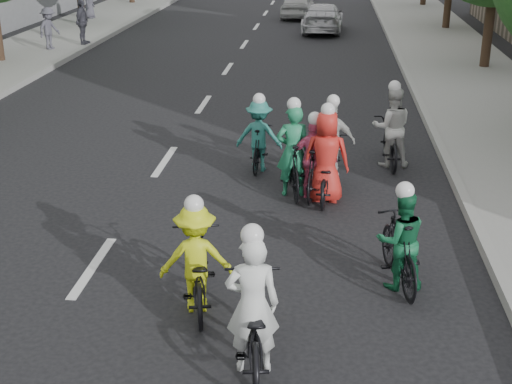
# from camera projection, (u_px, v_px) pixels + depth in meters

# --- Properties ---
(ground) EXTENTS (120.00, 120.00, 0.00)m
(ground) POSITION_uv_depth(u_px,v_px,m) (93.00, 267.00, 10.84)
(ground) COLOR black
(ground) RESTS_ON ground
(sidewalk_right) EXTENTS (4.00, 80.00, 0.15)m
(sidewalk_right) POSITION_uv_depth(u_px,v_px,m) (494.00, 109.00, 19.34)
(sidewalk_right) COLOR gray
(sidewalk_right) RESTS_ON ground
(curb_right) EXTENTS (0.18, 80.00, 0.18)m
(curb_right) POSITION_uv_depth(u_px,v_px,m) (421.00, 107.00, 19.51)
(curb_right) COLOR #999993
(curb_right) RESTS_ON ground
(cyclist_0) EXTENTS (0.92, 2.01, 1.86)m
(cyclist_0) POSITION_uv_depth(u_px,v_px,m) (253.00, 320.00, 8.28)
(cyclist_0) COLOR black
(cyclist_0) RESTS_ON ground
(cyclist_1) EXTENTS (0.82, 1.82, 1.61)m
(cyclist_1) POSITION_uv_depth(u_px,v_px,m) (400.00, 246.00, 10.12)
(cyclist_1) COLOR black
(cyclist_1) RESTS_ON ground
(cyclist_2) EXTENTS (1.07, 1.96, 1.66)m
(cyclist_2) POSITION_uv_depth(u_px,v_px,m) (197.00, 266.00, 9.55)
(cyclist_2) COLOR black
(cyclist_2) RESTS_ON ground
(cyclist_3) EXTENTS (0.92, 1.68, 1.66)m
(cyclist_3) POSITION_uv_depth(u_px,v_px,m) (314.00, 165.00, 13.37)
(cyclist_3) COLOR black
(cyclist_3) RESTS_ON ground
(cyclist_4) EXTENTS (0.88, 1.75, 1.88)m
(cyclist_4) POSITION_uv_depth(u_px,v_px,m) (326.00, 167.00, 13.19)
(cyclist_4) COLOR black
(cyclist_4) RESTS_ON ground
(cyclist_5) EXTENTS (0.77, 1.80, 1.90)m
(cyclist_5) POSITION_uv_depth(u_px,v_px,m) (293.00, 161.00, 13.48)
(cyclist_5) COLOR black
(cyclist_5) RESTS_ON ground
(cyclist_6) EXTENTS (0.86, 1.84, 1.84)m
(cyclist_6) POSITION_uv_depth(u_px,v_px,m) (391.00, 135.00, 15.05)
(cyclist_6) COLOR black
(cyclist_6) RESTS_ON ground
(cyclist_7) EXTENTS (1.00, 1.57, 1.64)m
(cyclist_7) POSITION_uv_depth(u_px,v_px,m) (259.00, 140.00, 14.78)
(cyclist_7) COLOR black
(cyclist_7) RESTS_ON ground
(cyclist_8) EXTENTS (0.97, 1.58, 1.75)m
(cyclist_8) POSITION_uv_depth(u_px,v_px,m) (331.00, 150.00, 14.30)
(cyclist_8) COLOR black
(cyclist_8) RESTS_ON ground
(follow_car_lead) EXTENTS (1.93, 4.43, 1.27)m
(follow_car_lead) POSITION_uv_depth(u_px,v_px,m) (323.00, 18.00, 32.30)
(follow_car_lead) COLOR silver
(follow_car_lead) RESTS_ON ground
(follow_car_trail) EXTENTS (1.73, 3.95, 1.32)m
(follow_car_trail) POSITION_uv_depth(u_px,v_px,m) (298.00, 5.00, 36.77)
(follow_car_trail) COLOR silver
(follow_car_trail) RESTS_ON ground
(spectator_0) EXTENTS (0.91, 1.16, 1.57)m
(spectator_0) POSITION_uv_depth(u_px,v_px,m) (49.00, 28.00, 27.24)
(spectator_0) COLOR #53515F
(spectator_0) RESTS_ON sidewalk_left
(spectator_1) EXTENTS (0.49, 1.05, 1.75)m
(spectator_1) POSITION_uv_depth(u_px,v_px,m) (82.00, 22.00, 28.23)
(spectator_1) COLOR #43434E
(spectator_1) RESTS_ON sidewalk_left
(spectator_2) EXTENTS (0.54, 0.79, 1.58)m
(spectator_2) POSITION_uv_depth(u_px,v_px,m) (89.00, 2.00, 35.43)
(spectator_2) COLOR #4C4B58
(spectator_2) RESTS_ON sidewalk_left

